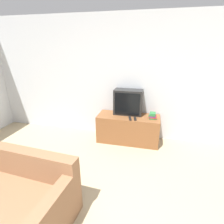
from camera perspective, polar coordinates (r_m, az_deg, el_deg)
wall_back at (r=3.84m, az=3.01°, el=10.64°), size 9.00×0.06×2.60m
tv_stand at (r=3.82m, az=5.28°, el=-5.38°), size 1.30×0.52×0.59m
television at (r=3.72m, az=5.27°, el=3.24°), size 0.59×0.29×0.54m
couch at (r=2.67m, az=-32.25°, el=-22.57°), size 1.78×0.98×0.77m
book_stack at (r=3.65m, az=13.11°, el=-1.19°), size 0.17×0.21×0.12m
remote_on_stand at (r=3.55m, az=5.88°, el=-2.06°), size 0.09×0.20×0.02m
remote_secondary at (r=3.54m, az=7.55°, el=-2.22°), size 0.07×0.16×0.02m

